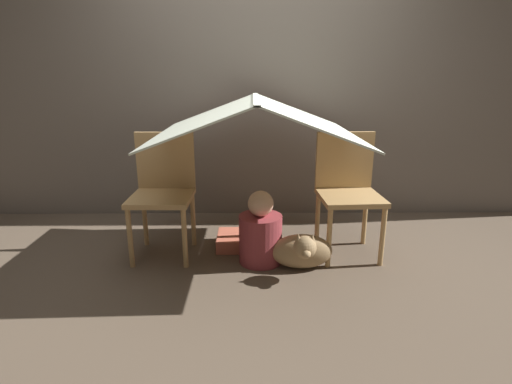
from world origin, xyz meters
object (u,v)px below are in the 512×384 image
chair_right (348,187)px  chair_left (163,188)px  person_front (260,234)px  dog (302,251)px

chair_right → chair_left: bearing=176.8°
chair_left → person_front: bearing=-14.0°
chair_right → person_front: size_ratio=1.68×
chair_right → dog: 0.60m
chair_left → dog: chair_left is taller
person_front → chair_left: bearing=165.3°
chair_right → dog: (-0.36, -0.32, -0.36)m
person_front → dog: person_front is taller
chair_left → chair_right: 1.36m
dog → chair_left: bearing=162.4°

